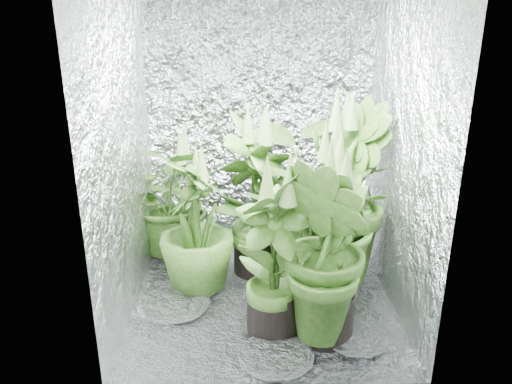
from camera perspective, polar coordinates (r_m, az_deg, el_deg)
The scene contains 11 objects.
ground at distance 3.25m, azimuth 0.76°, elevation -11.93°, with size 1.60×1.60×0.00m, color silver.
walls at distance 2.85m, azimuth 0.85°, elevation 5.38°, with size 1.62×1.62×2.00m.
plant_a at distance 3.67m, azimuth -9.55°, elevation -0.61°, with size 0.98×0.98×0.94m.
plant_b at distance 3.32m, azimuth -0.11°, elevation -0.64°, with size 0.78×0.78×1.19m.
plant_c at distance 3.26m, azimuth 9.99°, elevation -0.41°, with size 0.75×0.75×1.28m.
plant_d at distance 3.16m, azimuth -6.84°, elevation -3.96°, with size 0.68×0.68×0.96m.
plant_e at distance 3.07m, azimuth 6.94°, elevation -2.85°, with size 1.02×1.02×1.12m.
plant_f at distance 2.71m, azimuth 2.14°, elevation -7.36°, with size 0.71×0.71×1.05m.
plant_g at distance 2.68m, azimuth 8.20°, elevation -6.82°, with size 0.69×0.69×1.14m.
circulation_fan at distance 3.61m, azimuth 9.75°, elevation -5.69°, with size 0.20×0.35×0.41m.
plant_label at distance 2.77m, azimuth 9.52°, elevation -11.17°, with size 0.05×0.01×0.09m, color white.
Camera 1 is at (-0.10, -2.76, 1.72)m, focal length 35.00 mm.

